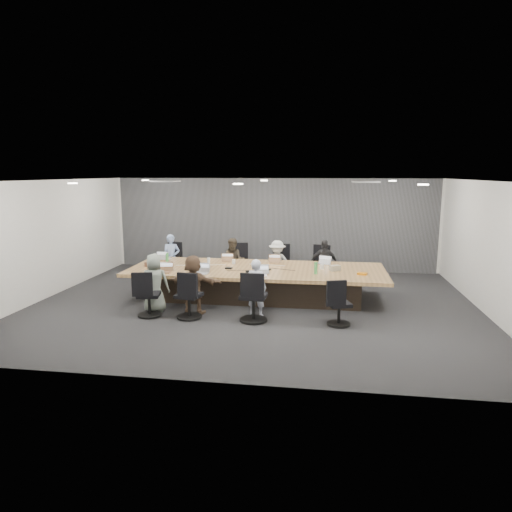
# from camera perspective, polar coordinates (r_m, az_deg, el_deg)

# --- Properties ---
(floor) EXTENTS (10.00, 8.00, 0.00)m
(floor) POSITION_cam_1_polar(r_m,az_deg,el_deg) (10.51, -0.32, -6.03)
(floor) COLOR #27272A
(floor) RESTS_ON ground
(ceiling) EXTENTS (10.00, 8.00, 0.00)m
(ceiling) POSITION_cam_1_polar(r_m,az_deg,el_deg) (10.08, -0.34, 9.42)
(ceiling) COLOR white
(ceiling) RESTS_ON wall_back
(wall_back) EXTENTS (10.00, 0.00, 2.80)m
(wall_back) POSITION_cam_1_polar(r_m,az_deg,el_deg) (14.13, 2.16, 4.01)
(wall_back) COLOR silver
(wall_back) RESTS_ON ground
(wall_front) EXTENTS (10.00, 0.00, 2.80)m
(wall_front) POSITION_cam_1_polar(r_m,az_deg,el_deg) (6.35, -5.87, -3.99)
(wall_front) COLOR silver
(wall_front) RESTS_ON ground
(wall_left) EXTENTS (0.00, 8.00, 2.80)m
(wall_left) POSITION_cam_1_polar(r_m,az_deg,el_deg) (12.02, -24.62, 1.93)
(wall_left) COLOR silver
(wall_left) RESTS_ON ground
(wall_right) EXTENTS (0.00, 8.00, 2.80)m
(wall_right) POSITION_cam_1_polar(r_m,az_deg,el_deg) (10.66, 27.29, 0.75)
(wall_right) COLOR silver
(wall_right) RESTS_ON ground
(curtain) EXTENTS (9.80, 0.04, 2.80)m
(curtain) POSITION_cam_1_polar(r_m,az_deg,el_deg) (14.05, 2.12, 3.97)
(curtain) COLOR #59595D
(curtain) RESTS_ON ground
(conference_table) EXTENTS (6.00, 2.20, 0.74)m
(conference_table) POSITION_cam_1_polar(r_m,az_deg,el_deg) (10.88, 0.08, -3.27)
(conference_table) COLOR black
(conference_table) RESTS_ON ground
(chair_0) EXTENTS (0.73, 0.73, 0.85)m
(chair_0) POSITION_cam_1_polar(r_m,az_deg,el_deg) (13.09, -10.01, -0.98)
(chair_0) COLOR black
(chair_0) RESTS_ON ground
(chair_1) EXTENTS (0.72, 0.72, 0.87)m
(chair_1) POSITION_cam_1_polar(r_m,az_deg,el_deg) (12.64, -2.48, -1.18)
(chair_1) COLOR black
(chair_1) RESTS_ON ground
(chair_2) EXTENTS (0.72, 0.72, 0.86)m
(chair_2) POSITION_cam_1_polar(r_m,az_deg,el_deg) (12.48, 2.82, -1.36)
(chair_2) COLOR black
(chair_2) RESTS_ON ground
(chair_3) EXTENTS (0.71, 0.71, 0.86)m
(chair_3) POSITION_cam_1_polar(r_m,az_deg,el_deg) (12.42, 8.43, -1.52)
(chair_3) COLOR black
(chair_3) RESTS_ON ground
(chair_4) EXTENTS (0.61, 0.61, 0.77)m
(chair_4) POSITION_cam_1_polar(r_m,az_deg,el_deg) (9.81, -13.23, -5.17)
(chair_4) COLOR black
(chair_4) RESTS_ON ground
(chair_5) EXTENTS (0.64, 0.64, 0.81)m
(chair_5) POSITION_cam_1_polar(r_m,az_deg,el_deg) (9.52, -8.38, -5.36)
(chair_5) COLOR black
(chair_5) RESTS_ON ground
(chair_6) EXTENTS (0.62, 0.62, 0.88)m
(chair_6) POSITION_cam_1_polar(r_m,az_deg,el_deg) (9.22, -0.32, -5.55)
(chair_6) COLOR black
(chair_6) RESTS_ON ground
(chair_7) EXTENTS (0.61, 0.61, 0.72)m
(chair_7) POSITION_cam_1_polar(r_m,az_deg,el_deg) (9.15, 10.34, -6.36)
(chair_7) COLOR black
(chair_7) RESTS_ON ground
(person_0) EXTENTS (0.51, 0.37, 1.31)m
(person_0) POSITION_cam_1_polar(r_m,az_deg,el_deg) (12.72, -10.54, -0.28)
(person_0) COLOR #8198C6
(person_0) RESTS_ON ground
(laptop_0) EXTENTS (0.33, 0.24, 0.02)m
(laptop_0) POSITION_cam_1_polar(r_m,az_deg,el_deg) (12.19, -11.39, -0.31)
(laptop_0) COLOR #B2B2B7
(laptop_0) RESTS_ON conference_table
(person_1) EXTENTS (0.66, 0.54, 1.25)m
(person_1) POSITION_cam_1_polar(r_m,az_deg,el_deg) (12.27, -2.79, -0.65)
(person_1) COLOR #3B3328
(person_1) RESTS_ON ground
(laptop_1) EXTENTS (0.33, 0.25, 0.02)m
(laptop_1) POSITION_cam_1_polar(r_m,az_deg,el_deg) (11.72, -3.32, -0.55)
(laptop_1) COLOR #8C6647
(laptop_1) RESTS_ON conference_table
(person_2) EXTENTS (0.80, 0.49, 1.21)m
(person_2) POSITION_cam_1_polar(r_m,az_deg,el_deg) (12.10, 2.67, -0.90)
(person_2) COLOR #B0B2B0
(person_2) RESTS_ON ground
(laptop_2) EXTENTS (0.30, 0.21, 0.02)m
(laptop_2) POSITION_cam_1_polar(r_m,az_deg,el_deg) (11.54, 2.39, -0.72)
(laptop_2) COLOR #8C6647
(laptop_2) RESTS_ON conference_table
(person_3) EXTENTS (0.77, 0.41, 1.26)m
(person_3) POSITION_cam_1_polar(r_m,az_deg,el_deg) (12.04, 8.45, -0.94)
(person_3) COLOR #242426
(person_3) RESTS_ON ground
(laptop_3) EXTENTS (0.33, 0.26, 0.02)m
(laptop_3) POSITION_cam_1_polar(r_m,az_deg,el_deg) (11.48, 8.46, -0.88)
(laptop_3) COLOR #B2B2B7
(laptop_3) RESTS_ON conference_table
(person_4) EXTENTS (0.67, 0.49, 1.27)m
(person_4) POSITION_cam_1_polar(r_m,az_deg,el_deg) (10.06, -12.56, -3.28)
(person_4) COLOR gray
(person_4) RESTS_ON ground
(laptop_4) EXTENTS (0.35, 0.27, 0.02)m
(laptop_4) POSITION_cam_1_polar(r_m,az_deg,el_deg) (10.53, -11.52, -2.00)
(laptop_4) COLOR #8C6647
(laptop_4) RESTS_ON conference_table
(person_5) EXTENTS (1.20, 0.47, 1.27)m
(person_5) POSITION_cam_1_polar(r_m,az_deg,el_deg) (9.79, -7.83, -3.53)
(person_5) COLOR brown
(person_5) RESTS_ON ground
(laptop_5) EXTENTS (0.35, 0.25, 0.02)m
(laptop_5) POSITION_cam_1_polar(r_m,az_deg,el_deg) (10.27, -6.99, -2.18)
(laptop_5) COLOR #B2B2B7
(laptop_5) RESTS_ON conference_table
(person_6) EXTENTS (0.49, 0.37, 1.22)m
(person_6) POSITION_cam_1_polar(r_m,az_deg,el_deg) (9.51, -0.00, -3.99)
(person_6) COLOR silver
(person_6) RESTS_ON ground
(laptop_6) EXTENTS (0.35, 0.26, 0.02)m
(laptop_6) POSITION_cam_1_polar(r_m,az_deg,el_deg) (10.01, 0.46, -2.44)
(laptop_6) COLOR #B2B2B7
(laptop_6) RESTS_ON conference_table
(bottle_green_left) EXTENTS (0.08, 0.08, 0.26)m
(bottle_green_left) POSITION_cam_1_polar(r_m,az_deg,el_deg) (11.55, -11.05, -0.27)
(bottle_green_left) COLOR #419C4C
(bottle_green_left) RESTS_ON conference_table
(bottle_green_right) EXTENTS (0.10, 0.10, 0.27)m
(bottle_green_right) POSITION_cam_1_polar(r_m,az_deg,el_deg) (10.25, 7.48, -1.51)
(bottle_green_right) COLOR #419C4C
(bottle_green_right) RESTS_ON conference_table
(bottle_clear) EXTENTS (0.09, 0.09, 0.23)m
(bottle_clear) POSITION_cam_1_polar(r_m,az_deg,el_deg) (10.94, -5.94, -0.81)
(bottle_clear) COLOR silver
(bottle_clear) RESTS_ON conference_table
(cup_white_far) EXTENTS (0.09, 0.09, 0.11)m
(cup_white_far) POSITION_cam_1_polar(r_m,az_deg,el_deg) (11.32, -2.80, -0.71)
(cup_white_far) COLOR white
(cup_white_far) RESTS_ON conference_table
(cup_white_near) EXTENTS (0.11, 0.11, 0.11)m
(cup_white_near) POSITION_cam_1_polar(r_m,az_deg,el_deg) (10.81, 8.24, -1.33)
(cup_white_near) COLOR white
(cup_white_near) RESTS_ON conference_table
(mug_brown) EXTENTS (0.11, 0.11, 0.12)m
(mug_brown) POSITION_cam_1_polar(r_m,az_deg,el_deg) (11.26, -13.56, -1.02)
(mug_brown) COLOR brown
(mug_brown) RESTS_ON conference_table
(mic_left) EXTENTS (0.17, 0.13, 0.03)m
(mic_left) POSITION_cam_1_polar(r_m,az_deg,el_deg) (10.76, -3.44, -1.51)
(mic_left) COLOR black
(mic_left) RESTS_ON conference_table
(mic_right) EXTENTS (0.16, 0.13, 0.03)m
(mic_right) POSITION_cam_1_polar(r_m,az_deg,el_deg) (10.61, 1.46, -1.68)
(mic_right) COLOR black
(mic_right) RESTS_ON conference_table
(stapler) EXTENTS (0.16, 0.07, 0.06)m
(stapler) POSITION_cam_1_polar(r_m,az_deg,el_deg) (10.29, -0.89, -1.97)
(stapler) COLOR black
(stapler) RESTS_ON conference_table
(canvas_bag) EXTENTS (0.27, 0.24, 0.12)m
(canvas_bag) POSITION_cam_1_polar(r_m,az_deg,el_deg) (10.67, 9.83, -1.49)
(canvas_bag) COLOR gray
(canvas_bag) RESTS_ON conference_table
(snack_packet) EXTENTS (0.23, 0.19, 0.04)m
(snack_packet) POSITION_cam_1_polar(r_m,az_deg,el_deg) (10.38, 13.14, -2.17)
(snack_packet) COLOR orange
(snack_packet) RESTS_ON conference_table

